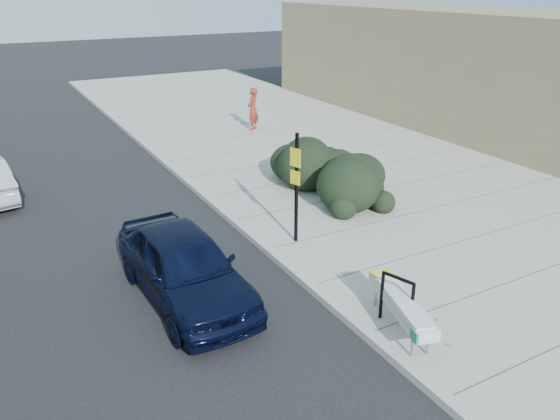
{
  "coord_description": "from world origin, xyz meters",
  "views": [
    {
      "loc": [
        -5.64,
        -8.67,
        6.26
      ],
      "look_at": [
        0.45,
        2.27,
        1.0
      ],
      "focal_mm": 35.0,
      "sensor_mm": 36.0,
      "label": 1
    }
  ],
  "objects": [
    {
      "name": "ground",
      "position": [
        0.0,
        0.0,
        0.0
      ],
      "size": [
        120.0,
        120.0,
        0.0
      ],
      "primitive_type": "plane",
      "color": "black",
      "rests_on": "ground"
    },
    {
      "name": "sign_post",
      "position": [
        0.78,
        2.07,
        1.74
      ],
      "size": [
        0.15,
        0.32,
        2.82
      ],
      "rotation": [
        0.0,
        0.0,
        0.3
      ],
      "color": "black",
      "rests_on": "sidewalk_near"
    },
    {
      "name": "sidewalk_near",
      "position": [
        5.6,
        5.0,
        0.07
      ],
      "size": [
        11.2,
        50.0,
        0.15
      ],
      "primitive_type": "cube",
      "color": "gray",
      "rests_on": "ground"
    },
    {
      "name": "sedan_navy",
      "position": [
        -2.5,
        1.08,
        0.77
      ],
      "size": [
        2.0,
        4.59,
        1.54
      ],
      "primitive_type": "imported",
      "rotation": [
        0.0,
        0.0,
        0.04
      ],
      "color": "black",
      "rests_on": "ground"
    },
    {
      "name": "hedge",
      "position": [
        3.75,
        4.66,
        0.99
      ],
      "size": [
        3.67,
        5.01,
        1.69
      ],
      "primitive_type": "ellipsoid",
      "rotation": [
        0.0,
        0.0,
        0.35
      ],
      "color": "black",
      "rests_on": "sidewalk_near"
    },
    {
      "name": "curb_near",
      "position": [
        0.0,
        5.0,
        0.08
      ],
      "size": [
        0.22,
        50.0,
        0.17
      ],
      "primitive_type": "cube",
      "color": "#9E9E99",
      "rests_on": "ground"
    },
    {
      "name": "bike_rack",
      "position": [
        0.6,
        -2.0,
        0.78
      ],
      "size": [
        0.28,
        0.68,
        1.04
      ],
      "rotation": [
        0.0,
        0.0,
        0.33
      ],
      "color": "black",
      "rests_on": "sidewalk_near"
    },
    {
      "name": "bench",
      "position": [
        0.6,
        -2.14,
        0.68
      ],
      "size": [
        1.07,
        2.24,
        0.67
      ],
      "rotation": [
        0.0,
        0.0,
        -0.29
      ],
      "color": "gray",
      "rests_on": "sidewalk_near"
    },
    {
      "name": "pedestrian",
      "position": [
        4.9,
        12.72,
        1.08
      ],
      "size": [
        0.8,
        0.78,
        1.85
      ],
      "primitive_type": "imported",
      "rotation": [
        0.0,
        0.0,
        3.87
      ],
      "color": "maroon",
      "rests_on": "sidewalk_near"
    }
  ]
}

